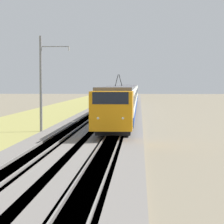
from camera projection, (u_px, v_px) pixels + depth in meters
The scene contains 7 objects.
ballast_main at pixel (83, 123), 53.65m from camera, with size 240.00×4.40×0.30m.
ballast_adjacent at pixel (121, 123), 53.45m from camera, with size 240.00×4.40×0.30m.
track_main at pixel (83, 123), 53.65m from camera, with size 240.00×1.57×0.45m.
track_adjacent at pixel (121, 123), 53.45m from camera, with size 240.00×1.57×0.45m.
grass_verge at pixel (27, 124), 53.96m from camera, with size 240.00×10.52×0.12m.
passenger_train at pixel (126, 96), 74.78m from camera, with size 79.34×3.02×5.00m.
catenary_mast_mid at pixel (42, 83), 44.53m from camera, with size 0.22×2.56×8.18m.
Camera 1 is at (-3.28, -5.79, 4.23)m, focal length 85.00 mm.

